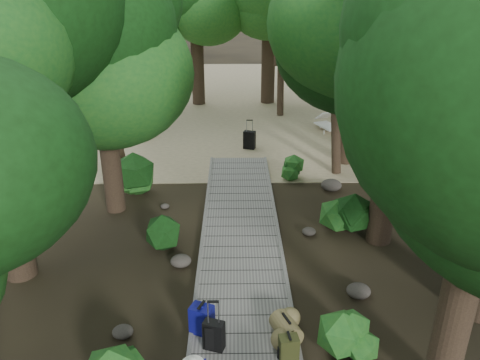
{
  "coord_description": "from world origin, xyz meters",
  "views": [
    {
      "loc": [
        -0.15,
        -8.71,
        6.14
      ],
      "look_at": [
        -0.0,
        3.0,
        1.0
      ],
      "focal_mm": 35.0,
      "sensor_mm": 36.0,
      "label": 1
    }
  ],
  "objects_px": {
    "kayak": "(146,132)",
    "sun_lounger": "(328,123)",
    "backpack_right_d": "(289,347)",
    "lone_suitcase_on_sand": "(249,140)",
    "duffel_right_khaki": "(286,328)",
    "suitcase_on_boardwalk": "(214,335)",
    "backpack_left_d": "(202,318)"
  },
  "relations": [
    {
      "from": "kayak",
      "to": "sun_lounger",
      "type": "height_order",
      "value": "sun_lounger"
    },
    {
      "from": "backpack_right_d",
      "to": "lone_suitcase_on_sand",
      "type": "relative_size",
      "value": 0.72
    },
    {
      "from": "lone_suitcase_on_sand",
      "to": "sun_lounger",
      "type": "bearing_deg",
      "value": 52.66
    },
    {
      "from": "duffel_right_khaki",
      "to": "suitcase_on_boardwalk",
      "type": "bearing_deg",
      "value": 170.34
    },
    {
      "from": "duffel_right_khaki",
      "to": "backpack_right_d",
      "type": "bearing_deg",
      "value": -111.54
    },
    {
      "from": "duffel_right_khaki",
      "to": "suitcase_on_boardwalk",
      "type": "relative_size",
      "value": 1.09
    },
    {
      "from": "backpack_left_d",
      "to": "lone_suitcase_on_sand",
      "type": "height_order",
      "value": "backpack_left_d"
    },
    {
      "from": "backpack_right_d",
      "to": "sun_lounger",
      "type": "height_order",
      "value": "sun_lounger"
    },
    {
      "from": "backpack_left_d",
      "to": "sun_lounger",
      "type": "relative_size",
      "value": 0.3
    },
    {
      "from": "backpack_right_d",
      "to": "kayak",
      "type": "relative_size",
      "value": 0.15
    },
    {
      "from": "backpack_left_d",
      "to": "kayak",
      "type": "distance_m",
      "value": 12.15
    },
    {
      "from": "lone_suitcase_on_sand",
      "to": "sun_lounger",
      "type": "relative_size",
      "value": 0.34
    },
    {
      "from": "duffel_right_khaki",
      "to": "kayak",
      "type": "height_order",
      "value": "duffel_right_khaki"
    },
    {
      "from": "kayak",
      "to": "lone_suitcase_on_sand",
      "type": "bearing_deg",
      "value": -14.26
    },
    {
      "from": "backpack_left_d",
      "to": "duffel_right_khaki",
      "type": "distance_m",
      "value": 1.53
    },
    {
      "from": "backpack_right_d",
      "to": "duffel_right_khaki",
      "type": "relative_size",
      "value": 0.82
    },
    {
      "from": "duffel_right_khaki",
      "to": "lone_suitcase_on_sand",
      "type": "xyz_separation_m",
      "value": [
        -0.33,
        10.37,
        0.04
      ]
    },
    {
      "from": "backpack_left_d",
      "to": "backpack_right_d",
      "type": "distance_m",
      "value": 1.66
    },
    {
      "from": "suitcase_on_boardwalk",
      "to": "kayak",
      "type": "bearing_deg",
      "value": 123.85
    },
    {
      "from": "backpack_left_d",
      "to": "suitcase_on_boardwalk",
      "type": "height_order",
      "value": "backpack_left_d"
    },
    {
      "from": "lone_suitcase_on_sand",
      "to": "kayak",
      "type": "height_order",
      "value": "lone_suitcase_on_sand"
    },
    {
      "from": "backpack_right_d",
      "to": "suitcase_on_boardwalk",
      "type": "height_order",
      "value": "suitcase_on_boardwalk"
    },
    {
      "from": "backpack_right_d",
      "to": "duffel_right_khaki",
      "type": "xyz_separation_m",
      "value": [
        0.01,
        0.51,
        -0.05
      ]
    },
    {
      "from": "kayak",
      "to": "backpack_left_d",
      "type": "bearing_deg",
      "value": -69.55
    },
    {
      "from": "backpack_left_d",
      "to": "sun_lounger",
      "type": "xyz_separation_m",
      "value": [
        4.63,
        12.45,
        -0.08
      ]
    },
    {
      "from": "backpack_left_d",
      "to": "kayak",
      "type": "xyz_separation_m",
      "value": [
        -3.06,
        11.76,
        -0.24
      ]
    },
    {
      "from": "duffel_right_khaki",
      "to": "sun_lounger",
      "type": "xyz_separation_m",
      "value": [
        3.12,
        12.62,
        0.02
      ]
    },
    {
      "from": "duffel_right_khaki",
      "to": "suitcase_on_boardwalk",
      "type": "distance_m",
      "value": 1.31
    },
    {
      "from": "suitcase_on_boardwalk",
      "to": "sun_lounger",
      "type": "height_order",
      "value": "suitcase_on_boardwalk"
    },
    {
      "from": "lone_suitcase_on_sand",
      "to": "sun_lounger",
      "type": "height_order",
      "value": "lone_suitcase_on_sand"
    },
    {
      "from": "backpack_right_d",
      "to": "kayak",
      "type": "height_order",
      "value": "backpack_right_d"
    },
    {
      "from": "backpack_right_d",
      "to": "backpack_left_d",
      "type": "bearing_deg",
      "value": 148.1
    }
  ]
}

